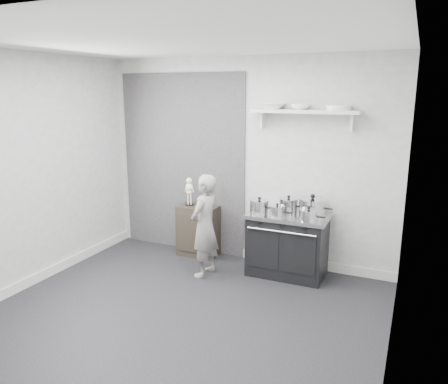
% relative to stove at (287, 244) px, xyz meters
% --- Properties ---
extents(ground, '(4.00, 4.00, 0.00)m').
position_rel_stove_xyz_m(ground, '(-0.70, -1.48, -0.40)').
color(ground, black).
rests_on(ground, ground).
extents(room_shell, '(4.02, 3.62, 2.71)m').
position_rel_stove_xyz_m(room_shell, '(-0.79, -1.33, 1.24)').
color(room_shell, '#A2A2A0').
rests_on(room_shell, ground).
extents(wall_shelf, '(1.30, 0.26, 0.24)m').
position_rel_stove_xyz_m(wall_shelf, '(0.10, 0.20, 1.61)').
color(wall_shelf, silver).
rests_on(wall_shelf, room_shell).
extents(stove, '(0.98, 0.62, 0.79)m').
position_rel_stove_xyz_m(stove, '(0.00, 0.00, 0.00)').
color(stove, black).
rests_on(stove, ground).
extents(side_cabinet, '(0.55, 0.32, 0.71)m').
position_rel_stove_xyz_m(side_cabinet, '(-1.32, 0.13, -0.04)').
color(side_cabinet, black).
rests_on(side_cabinet, ground).
extents(child, '(0.35, 0.50, 1.28)m').
position_rel_stove_xyz_m(child, '(-0.93, -0.44, 0.24)').
color(child, gray).
rests_on(child, ground).
extents(pot_front_left, '(0.32, 0.23, 0.20)m').
position_rel_stove_xyz_m(pot_front_left, '(-0.34, -0.10, 0.47)').
color(pot_front_left, silver).
rests_on(pot_front_left, stove).
extents(pot_back_left, '(0.32, 0.23, 0.21)m').
position_rel_stove_xyz_m(pot_back_left, '(-0.03, 0.11, 0.48)').
color(pot_back_left, silver).
rests_on(pot_back_left, stove).
extents(pot_back_right, '(0.41, 0.32, 0.25)m').
position_rel_stove_xyz_m(pot_back_right, '(0.27, 0.11, 0.49)').
color(pot_back_right, silver).
rests_on(pot_back_right, stove).
extents(pot_front_right, '(0.31, 0.22, 0.17)m').
position_rel_stove_xyz_m(pot_front_right, '(0.29, -0.18, 0.46)').
color(pot_front_right, silver).
rests_on(pot_front_right, stove).
extents(pot_front_center, '(0.28, 0.19, 0.16)m').
position_rel_stove_xyz_m(pot_front_center, '(-0.10, -0.15, 0.46)').
color(pot_front_center, silver).
rests_on(pot_front_center, stove).
extents(skeleton_full, '(0.13, 0.08, 0.45)m').
position_rel_stove_xyz_m(skeleton_full, '(-1.45, 0.13, 0.54)').
color(skeleton_full, white).
rests_on(skeleton_full, side_cabinet).
extents(skeleton_torso, '(0.11, 0.07, 0.40)m').
position_rel_stove_xyz_m(skeleton_torso, '(-1.17, 0.13, 0.51)').
color(skeleton_torso, white).
rests_on(skeleton_torso, side_cabinet).
extents(bowl_large, '(0.29, 0.29, 0.07)m').
position_rel_stove_xyz_m(bowl_large, '(-0.30, 0.19, 1.68)').
color(bowl_large, white).
rests_on(bowl_large, wall_shelf).
extents(bowl_small, '(0.22, 0.22, 0.07)m').
position_rel_stove_xyz_m(bowl_small, '(0.04, 0.19, 1.68)').
color(bowl_small, white).
rests_on(bowl_small, wall_shelf).
extents(plate_stack, '(0.28, 0.28, 0.06)m').
position_rel_stove_xyz_m(plate_stack, '(0.49, 0.19, 1.67)').
color(plate_stack, white).
rests_on(plate_stack, wall_shelf).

